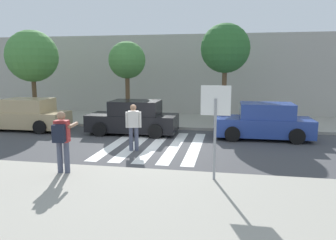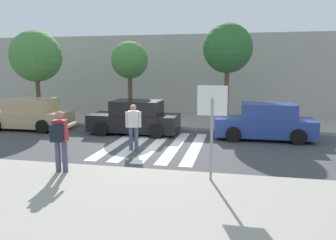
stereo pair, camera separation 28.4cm
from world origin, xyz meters
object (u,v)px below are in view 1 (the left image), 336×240
object	(u,v)px
parked_car_tan	(27,115)
photographer_with_backpack	(62,137)
parked_car_blue	(263,122)
street_tree_east	(225,49)
street_tree_center	(127,61)
parked_car_black	(134,118)
pedestrian_crossing	(134,125)
street_tree_west	(32,56)
stop_sign	(215,112)

from	to	relation	value
parked_car_tan	photographer_with_backpack	bearing A→B (deg)	-49.96
photographer_with_backpack	parked_car_blue	world-z (taller)	photographer_with_backpack
parked_car_tan	street_tree_east	world-z (taller)	street_tree_east
photographer_with_backpack	street_tree_east	bearing A→B (deg)	64.64
photographer_with_backpack	parked_car_tan	bearing A→B (deg)	130.04
street_tree_center	parked_car_black	bearing A→B (deg)	-67.69
parked_car_blue	parked_car_tan	bearing A→B (deg)	180.00
pedestrian_crossing	street_tree_east	distance (m)	7.17
street_tree_center	street_tree_east	distance (m)	5.23
street_tree_west	street_tree_east	xyz separation A→B (m)	(10.36, 0.59, 0.33)
parked_car_tan	street_tree_east	size ratio (longest dim) A/B	0.80
parked_car_tan	street_tree_west	xyz separation A→B (m)	(-0.81, 2.05, 2.93)
parked_car_blue	street_tree_center	xyz separation A→B (m)	(-6.94, 2.74, 2.69)
stop_sign	parked_car_tan	world-z (taller)	stop_sign
stop_sign	street_tree_west	bearing A→B (deg)	141.65
parked_car_black	parked_car_blue	world-z (taller)	same
street_tree_west	street_tree_center	world-z (taller)	street_tree_west
photographer_with_backpack	street_tree_east	size ratio (longest dim) A/B	0.34
parked_car_tan	street_tree_east	xyz separation A→B (m)	(9.55, 2.64, 3.26)
stop_sign	parked_car_black	size ratio (longest dim) A/B	0.60
street_tree_center	parked_car_tan	bearing A→B (deg)	-147.77
stop_sign	pedestrian_crossing	distance (m)	4.43
parked_car_black	street_tree_west	world-z (taller)	street_tree_west
photographer_with_backpack	parked_car_black	xyz separation A→B (m)	(0.17, 6.31, -0.44)
parked_car_blue	stop_sign	bearing A→B (deg)	-106.82
parked_car_tan	street_tree_center	size ratio (longest dim) A/B	0.95
stop_sign	parked_car_black	distance (m)	7.36
street_tree_east	parked_car_tan	bearing A→B (deg)	-164.52
parked_car_black	pedestrian_crossing	bearing A→B (deg)	-73.49
parked_car_tan	street_tree_center	world-z (taller)	street_tree_center
parked_car_blue	street_tree_center	distance (m)	7.93
parked_car_blue	street_tree_east	bearing A→B (deg)	123.47
stop_sign	parked_car_black	world-z (taller)	stop_sign
parked_car_black	street_tree_center	bearing A→B (deg)	112.31
pedestrian_crossing	parked_car_tan	size ratio (longest dim) A/B	0.42
photographer_with_backpack	parked_car_black	distance (m)	6.33
street_tree_center	parked_car_blue	bearing A→B (deg)	-21.55
street_tree_center	stop_sign	bearing A→B (deg)	-59.91
parked_car_tan	parked_car_blue	distance (m)	11.30
pedestrian_crossing	parked_car_black	world-z (taller)	pedestrian_crossing
photographer_with_backpack	street_tree_center	xyz separation A→B (m)	(-0.95, 9.05, 2.24)
photographer_with_backpack	street_tree_east	xyz separation A→B (m)	(4.24, 8.96, 2.82)
parked_car_black	street_tree_east	distance (m)	5.85
pedestrian_crossing	parked_car_blue	bearing A→B (deg)	31.72
street_tree_center	street_tree_east	world-z (taller)	street_tree_east
parked_car_black	street_tree_west	size ratio (longest dim) A/B	0.83
stop_sign	photographer_with_backpack	xyz separation A→B (m)	(-4.16, -0.24, -0.76)
pedestrian_crossing	parked_car_black	bearing A→B (deg)	106.51
stop_sign	street_tree_west	world-z (taller)	street_tree_west
parked_car_black	stop_sign	bearing A→B (deg)	-56.75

